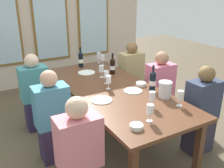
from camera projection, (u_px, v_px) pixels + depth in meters
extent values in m
plane|color=brown|center=(112.00, 138.00, 3.43)|extent=(12.00, 12.00, 0.00)
cube|color=beige|center=(49.00, 13.00, 5.01)|extent=(4.22, 0.06, 2.90)
cube|color=brown|center=(50.00, 14.00, 4.97)|extent=(0.72, 0.03, 1.88)
cube|color=silver|center=(50.00, 14.00, 4.96)|extent=(0.64, 0.01, 1.80)
cube|color=brown|center=(93.00, 12.00, 5.41)|extent=(0.72, 0.03, 1.88)
cube|color=silver|center=(93.00, 12.00, 5.40)|extent=(0.64, 0.01, 1.80)
cube|color=brown|center=(113.00, 89.00, 3.17)|extent=(1.02, 2.38, 0.04)
cube|color=brown|center=(199.00, 150.00, 2.60)|extent=(0.07, 0.07, 0.70)
cube|color=brown|center=(56.00, 93.00, 4.01)|extent=(0.07, 0.07, 0.70)
cube|color=brown|center=(102.00, 84.00, 4.39)|extent=(0.07, 0.07, 0.70)
cylinder|color=white|center=(86.00, 73.00, 3.73)|extent=(0.25, 0.25, 0.01)
cylinder|color=white|center=(101.00, 100.00, 2.81)|extent=(0.24, 0.24, 0.01)
cylinder|color=white|center=(133.00, 91.00, 3.07)|extent=(0.23, 0.23, 0.01)
cylinder|color=silver|center=(165.00, 90.00, 2.87)|extent=(0.14, 0.14, 0.17)
cylinder|color=silver|center=(166.00, 83.00, 2.84)|extent=(0.16, 0.16, 0.02)
cylinder|color=black|center=(113.00, 67.00, 3.66)|extent=(0.07, 0.07, 0.21)
cone|color=black|center=(113.00, 59.00, 3.62)|extent=(0.07, 0.07, 0.02)
cylinder|color=black|center=(113.00, 56.00, 3.60)|extent=(0.03, 0.03, 0.08)
cylinder|color=silver|center=(113.00, 67.00, 3.67)|extent=(0.08, 0.08, 0.06)
cylinder|color=black|center=(153.00, 82.00, 3.05)|extent=(0.07, 0.07, 0.23)
cone|color=black|center=(153.00, 72.00, 3.00)|extent=(0.07, 0.07, 0.02)
cylinder|color=black|center=(153.00, 68.00, 2.99)|extent=(0.03, 0.03, 0.08)
cylinder|color=silver|center=(153.00, 83.00, 3.05)|extent=(0.08, 0.08, 0.06)
cylinder|color=black|center=(81.00, 60.00, 3.98)|extent=(0.07, 0.08, 0.22)
cone|color=black|center=(80.00, 53.00, 3.94)|extent=(0.07, 0.08, 0.02)
cylinder|color=black|center=(80.00, 50.00, 3.92)|extent=(0.03, 0.03, 0.08)
cylinder|color=white|center=(81.00, 61.00, 3.98)|extent=(0.08, 0.08, 0.06)
cylinder|color=white|center=(141.00, 84.00, 3.24)|extent=(0.13, 0.13, 0.04)
cylinder|color=white|center=(136.00, 126.00, 2.25)|extent=(0.12, 0.12, 0.04)
cylinder|color=white|center=(149.00, 121.00, 2.38)|extent=(0.06, 0.06, 0.00)
cylinder|color=white|center=(150.00, 117.00, 2.36)|extent=(0.01, 0.01, 0.07)
cylinder|color=white|center=(150.00, 109.00, 2.33)|extent=(0.07, 0.07, 0.09)
cylinder|color=white|center=(179.00, 106.00, 2.69)|extent=(0.06, 0.06, 0.00)
cylinder|color=white|center=(179.00, 102.00, 2.67)|extent=(0.01, 0.01, 0.07)
cylinder|color=white|center=(180.00, 95.00, 2.64)|extent=(0.07, 0.07, 0.09)
cylinder|color=maroon|center=(180.00, 98.00, 2.65)|extent=(0.06, 0.06, 0.03)
cylinder|color=white|center=(106.00, 83.00, 3.32)|extent=(0.06, 0.06, 0.00)
cylinder|color=white|center=(106.00, 80.00, 3.31)|extent=(0.01, 0.01, 0.07)
cylinder|color=white|center=(106.00, 74.00, 3.28)|extent=(0.07, 0.07, 0.09)
cylinder|color=#590C19|center=(106.00, 77.00, 3.29)|extent=(0.06, 0.06, 0.03)
cylinder|color=white|center=(108.00, 89.00, 3.14)|extent=(0.06, 0.06, 0.00)
cylinder|color=white|center=(108.00, 86.00, 3.13)|extent=(0.01, 0.01, 0.07)
cylinder|color=white|center=(108.00, 79.00, 3.10)|extent=(0.07, 0.07, 0.09)
cylinder|color=#590C19|center=(108.00, 82.00, 3.11)|extent=(0.06, 0.06, 0.03)
cylinder|color=white|center=(103.00, 65.00, 4.10)|extent=(0.06, 0.06, 0.00)
cylinder|color=white|center=(103.00, 63.00, 4.08)|extent=(0.01, 0.01, 0.07)
cylinder|color=white|center=(103.00, 58.00, 4.05)|extent=(0.07, 0.07, 0.09)
cylinder|color=white|center=(102.00, 77.00, 3.55)|extent=(0.06, 0.06, 0.00)
cylinder|color=white|center=(102.00, 74.00, 3.54)|extent=(0.01, 0.01, 0.07)
cylinder|color=white|center=(101.00, 69.00, 3.51)|extent=(0.07, 0.07, 0.09)
cylinder|color=white|center=(99.00, 62.00, 4.25)|extent=(0.06, 0.06, 0.00)
cylinder|color=white|center=(99.00, 60.00, 4.23)|extent=(0.01, 0.01, 0.07)
cylinder|color=white|center=(99.00, 55.00, 4.20)|extent=(0.07, 0.07, 0.09)
cylinder|color=beige|center=(99.00, 57.00, 4.22)|extent=(0.06, 0.06, 0.02)
cylinder|color=white|center=(151.00, 107.00, 2.66)|extent=(0.06, 0.06, 0.00)
cylinder|color=white|center=(152.00, 103.00, 2.65)|extent=(0.01, 0.01, 0.07)
cylinder|color=white|center=(152.00, 96.00, 2.62)|extent=(0.07, 0.07, 0.09)
cylinder|color=#590C19|center=(152.00, 99.00, 2.63)|extent=(0.06, 0.06, 0.03)
cube|color=#2D223A|center=(55.00, 142.00, 2.96)|extent=(0.32, 0.24, 0.45)
cube|color=teal|center=(51.00, 106.00, 2.79)|extent=(0.38, 0.24, 0.48)
sphere|color=tan|center=(49.00, 79.00, 2.67)|extent=(0.19, 0.19, 0.19)
cube|color=#242843|center=(158.00, 109.00, 3.74)|extent=(0.32, 0.24, 0.45)
cube|color=pink|center=(160.00, 80.00, 3.58)|extent=(0.38, 0.24, 0.48)
sphere|color=#A47256|center=(162.00, 58.00, 3.46)|extent=(0.19, 0.19, 0.19)
cube|color=#DD7C88|center=(79.00, 142.00, 2.14)|extent=(0.38, 0.24, 0.48)
sphere|color=beige|center=(77.00, 108.00, 2.03)|extent=(0.19, 0.19, 0.19)
cube|color=#2E293A|center=(198.00, 134.00, 3.11)|extent=(0.32, 0.24, 0.45)
cube|color=#303951|center=(203.00, 100.00, 2.94)|extent=(0.38, 0.24, 0.48)
sphere|color=brown|center=(207.00, 74.00, 2.83)|extent=(0.19, 0.19, 0.19)
cube|color=#2B2344|center=(38.00, 113.00, 3.62)|extent=(0.32, 0.24, 0.45)
cube|color=teal|center=(34.00, 83.00, 3.46)|extent=(0.38, 0.24, 0.48)
sphere|color=beige|center=(31.00, 61.00, 3.34)|extent=(0.19, 0.19, 0.19)
cube|color=#29333B|center=(131.00, 92.00, 4.35)|extent=(0.32, 0.24, 0.45)
cube|color=tan|center=(131.00, 67.00, 4.18)|extent=(0.38, 0.24, 0.48)
sphere|color=brown|center=(132.00, 48.00, 4.07)|extent=(0.19, 0.19, 0.19)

